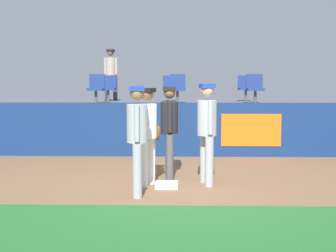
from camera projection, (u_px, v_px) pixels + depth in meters
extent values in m
plane|color=brown|center=(170.00, 187.00, 7.77)|extent=(60.00, 60.00, 0.00)
cube|color=#26662B|center=(166.00, 238.00, 5.20)|extent=(18.00, 2.80, 0.01)
cube|color=white|center=(167.00, 185.00, 7.79)|extent=(0.40, 0.40, 0.08)
cylinder|color=white|center=(151.00, 160.00, 8.03)|extent=(0.15, 0.15, 0.87)
cylinder|color=white|center=(144.00, 163.00, 7.74)|extent=(0.15, 0.15, 0.87)
cylinder|color=white|center=(147.00, 121.00, 7.82)|extent=(0.43, 0.43, 0.61)
sphere|color=brown|center=(147.00, 94.00, 7.77)|extent=(0.23, 0.23, 0.23)
cube|color=black|center=(147.00, 90.00, 7.76)|extent=(0.31, 0.31, 0.08)
cylinder|color=white|center=(152.00, 119.00, 8.00)|extent=(0.09, 0.09, 0.57)
cylinder|color=white|center=(143.00, 121.00, 7.63)|extent=(0.09, 0.09, 0.57)
ellipsoid|color=brown|center=(157.00, 133.00, 7.99)|extent=(0.18, 0.23, 0.28)
cylinder|color=#9EA3AD|center=(204.00, 159.00, 8.11)|extent=(0.15, 0.15, 0.90)
cylinder|color=#9EA3AD|center=(209.00, 162.00, 7.79)|extent=(0.15, 0.15, 0.90)
cylinder|color=#9EA3AD|center=(207.00, 118.00, 7.88)|extent=(0.42, 0.42, 0.64)
sphere|color=tan|center=(207.00, 90.00, 7.84)|extent=(0.24, 0.24, 0.24)
cube|color=#193899|center=(207.00, 86.00, 7.83)|extent=(0.30, 0.30, 0.08)
cylinder|color=#9EA3AD|center=(204.00, 116.00, 8.09)|extent=(0.09, 0.09, 0.60)
cylinder|color=#9EA3AD|center=(210.00, 118.00, 7.67)|extent=(0.09, 0.09, 0.60)
cylinder|color=#9EA3AD|center=(138.00, 167.00, 7.32)|extent=(0.15, 0.15, 0.88)
cylinder|color=#9EA3AD|center=(137.00, 171.00, 7.00)|extent=(0.15, 0.15, 0.88)
cylinder|color=#9EA3AD|center=(137.00, 123.00, 7.09)|extent=(0.37, 0.37, 0.62)
sphere|color=#8C6647|center=(137.00, 93.00, 7.04)|extent=(0.23, 0.23, 0.23)
cube|color=#193899|center=(137.00, 89.00, 7.03)|extent=(0.26, 0.26, 0.08)
cylinder|color=#9EA3AD|center=(137.00, 121.00, 7.29)|extent=(0.09, 0.09, 0.58)
cylinder|color=#9EA3AD|center=(137.00, 123.00, 6.88)|extent=(0.09, 0.09, 0.58)
cylinder|color=#4C4C51|center=(169.00, 154.00, 8.68)|extent=(0.15, 0.15, 0.88)
cylinder|color=#4C4C51|center=(170.00, 157.00, 8.36)|extent=(0.15, 0.15, 0.88)
cylinder|color=black|center=(169.00, 118.00, 8.45)|extent=(0.36, 0.36, 0.62)
sphere|color=brown|center=(169.00, 93.00, 8.41)|extent=(0.23, 0.23, 0.23)
cube|color=black|center=(169.00, 89.00, 8.40)|extent=(0.25, 0.25, 0.08)
cylinder|color=black|center=(169.00, 116.00, 8.65)|extent=(0.09, 0.09, 0.58)
cylinder|color=black|center=(170.00, 117.00, 8.25)|extent=(0.09, 0.09, 0.58)
cube|color=navy|center=(173.00, 129.00, 11.16)|extent=(18.00, 0.24, 1.36)
cube|color=orange|center=(251.00, 130.00, 10.99)|extent=(1.50, 0.02, 0.82)
cube|color=#59595E|center=(174.00, 122.00, 13.72)|extent=(18.00, 4.80, 1.28)
cylinder|color=#4C4C51|center=(96.00, 96.00, 12.50)|extent=(0.08, 0.08, 0.40)
cube|color=navy|center=(96.00, 89.00, 12.48)|extent=(0.44, 0.44, 0.08)
cube|color=navy|center=(97.00, 81.00, 12.65)|extent=(0.44, 0.06, 0.40)
cylinder|color=#4C4C51|center=(255.00, 97.00, 12.39)|extent=(0.08, 0.08, 0.40)
cube|color=navy|center=(255.00, 90.00, 12.37)|extent=(0.46, 0.44, 0.08)
cube|color=navy|center=(254.00, 81.00, 12.54)|extent=(0.46, 0.06, 0.40)
cylinder|color=#4C4C51|center=(108.00, 95.00, 14.29)|extent=(0.08, 0.08, 0.40)
cube|color=navy|center=(108.00, 89.00, 14.27)|extent=(0.48, 0.44, 0.08)
cube|color=navy|center=(109.00, 82.00, 14.44)|extent=(0.48, 0.06, 0.40)
cylinder|color=#4C4C51|center=(246.00, 95.00, 14.18)|extent=(0.08, 0.08, 0.40)
cube|color=navy|center=(246.00, 89.00, 14.17)|extent=(0.47, 0.44, 0.08)
cube|color=navy|center=(245.00, 82.00, 14.33)|extent=(0.47, 0.06, 0.40)
cylinder|color=#4C4C51|center=(177.00, 97.00, 12.45)|extent=(0.08, 0.08, 0.40)
cube|color=navy|center=(177.00, 89.00, 12.43)|extent=(0.46, 0.44, 0.08)
cube|color=navy|center=(177.00, 81.00, 12.59)|extent=(0.46, 0.06, 0.40)
cylinder|color=#4C4C51|center=(170.00, 95.00, 14.24)|extent=(0.08, 0.08, 0.40)
cube|color=navy|center=(170.00, 89.00, 14.22)|extent=(0.48, 0.44, 0.08)
cube|color=navy|center=(170.00, 82.00, 14.39)|extent=(0.48, 0.06, 0.40)
cylinder|color=#33384C|center=(115.00, 88.00, 15.15)|extent=(0.15, 0.15, 0.86)
cylinder|color=#33384C|center=(107.00, 88.00, 15.22)|extent=(0.15, 0.15, 0.86)
cylinder|color=#A5998C|center=(111.00, 67.00, 15.12)|extent=(0.39, 0.39, 0.61)
sphere|color=brown|center=(111.00, 53.00, 15.07)|extent=(0.22, 0.22, 0.22)
cube|color=black|center=(111.00, 51.00, 15.06)|extent=(0.28, 0.28, 0.08)
cylinder|color=#A5998C|center=(116.00, 66.00, 15.07)|extent=(0.09, 0.09, 0.57)
cylinder|color=#A5998C|center=(105.00, 66.00, 15.16)|extent=(0.09, 0.09, 0.57)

